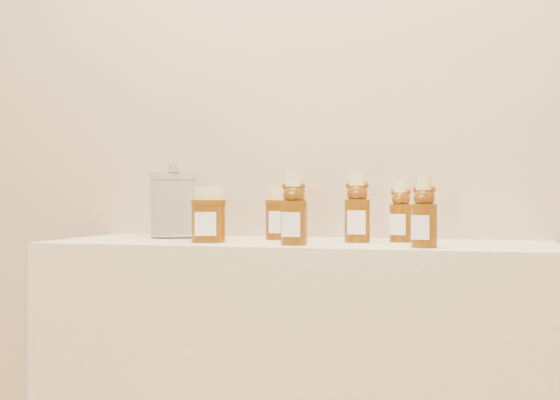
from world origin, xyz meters
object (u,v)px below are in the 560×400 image
(bear_bottle_back_left, at_px, (296,207))
(bear_bottle_front_left, at_px, (294,204))
(honey_jar_left, at_px, (209,216))
(glass_canister, at_px, (173,202))

(bear_bottle_back_left, height_order, bear_bottle_front_left, bear_bottle_front_left)
(bear_bottle_front_left, relative_size, honey_jar_left, 1.58)
(bear_bottle_back_left, distance_m, honey_jar_left, 0.24)
(honey_jar_left, bearing_deg, glass_canister, 144.53)
(bear_bottle_front_left, distance_m, glass_canister, 0.41)
(bear_bottle_back_left, distance_m, bear_bottle_front_left, 0.14)
(bear_bottle_back_left, height_order, glass_canister, glass_canister)
(bear_bottle_front_left, relative_size, glass_canister, 0.99)
(bear_bottle_front_left, bearing_deg, glass_canister, 151.83)
(honey_jar_left, relative_size, glass_canister, 0.62)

